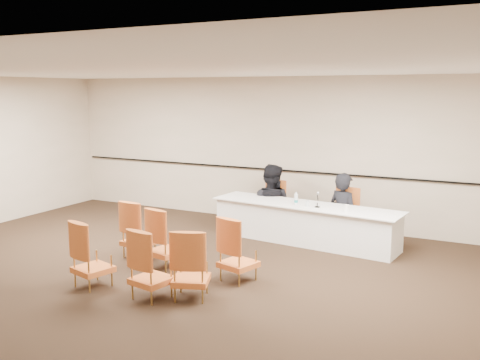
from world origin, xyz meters
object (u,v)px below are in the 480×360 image
panelist_main (343,219)px  panelist_second_chair (271,205)px  drinking_glass (307,204)px  panel_table (305,223)px  aud_chair_front_mid (166,238)px  aud_chair_front_left (139,229)px  aud_chair_front_right (238,249)px  aud_chair_back_left (92,253)px  microphone (317,200)px  aud_chair_back_mid (151,263)px  panelist_main_chair (343,214)px  aud_chair_back_right (191,263)px  water_bottle (296,199)px  coffee_cup (346,208)px  panelist_second (271,210)px

panelist_main → panelist_second_chair: size_ratio=1.79×
panelist_second_chair → drinking_glass: size_ratio=9.50×
panel_table → aud_chair_front_mid: size_ratio=3.67×
panel_table → aud_chair_front_left: 2.95m
aud_chair_front_right → panel_table: bearing=101.6°
aud_chair_back_left → microphone: bearing=71.9°
aud_chair_back_mid → drinking_glass: bearing=84.1°
panelist_main_chair → drinking_glass: bearing=-121.6°
panelist_main → aud_chair_front_mid: bearing=78.9°
panelist_main → aud_chair_front_mid: size_ratio=1.79×
panel_table → aud_chair_back_right: 3.21m
panelist_second_chair → aud_chair_front_left: size_ratio=1.00×
drinking_glass → aud_chair_back_mid: bearing=-106.3°
water_bottle → aud_chair_front_left: size_ratio=0.23×
panel_table → panelist_main: size_ratio=2.05×
water_bottle → coffee_cup: water_bottle is taller
panel_table → aud_chair_front_left: aud_chair_front_left is taller
water_bottle → aud_chair_front_mid: size_ratio=0.23×
aud_chair_front_right → aud_chair_back_mid: same height
aud_chair_front_left → microphone: bearing=43.2°
panelist_second_chair → aud_chair_back_left: (-0.91, -4.07, 0.00)m
panelist_main → aud_chair_back_left: panelist_main is taller
panelist_main → aud_chair_back_left: (-2.42, -3.92, 0.08)m
panelist_second → aud_chair_back_mid: size_ratio=1.93×
panelist_main → drinking_glass: size_ratio=17.05×
coffee_cup → aud_chair_back_left: aud_chair_back_left is taller
panelist_main → aud_chair_back_left: bearing=82.6°
panel_table → coffee_cup: bearing=-9.5°
panelist_main_chair → aud_chair_back_mid: (-1.43, -3.90, 0.00)m
aud_chair_front_left → aud_chair_back_mid: same height
aud_chair_back_mid → aud_chair_back_right: bearing=37.8°
aud_chair_front_left → aud_chair_back_mid: 1.87m
drinking_glass → panelist_main_chair: bearing=52.6°
panelist_second_chair → coffee_cup: size_ratio=7.99×
panelist_main → panelist_second: (-1.52, 0.15, -0.02)m
panel_table → drinking_glass: 0.43m
panel_table → aud_chair_back_left: 3.91m
aud_chair_front_mid → panelist_second_chair: bearing=93.0°
panelist_main_chair → water_bottle: bearing=-135.7°
panel_table → drinking_glass: bearing=-50.1°
panelist_main → drinking_glass: (-0.47, -0.62, 0.35)m
panelist_main → drinking_glass: panelist_main is taller
panelist_main → aud_chair_back_mid: (-1.43, -3.90, 0.08)m
panelist_second_chair → aud_chair_back_mid: (0.08, -4.05, 0.00)m
panelist_main_chair → drinking_glass: 0.83m
aud_chair_back_mid → aud_chair_back_right: same height
water_bottle → aud_chair_front_mid: (-1.28, -2.22, -0.33)m
panelist_main_chair → aud_chair_back_right: (-0.97, -3.66, 0.00)m
panelist_second_chair → aud_chair_front_right: size_ratio=1.00×
aud_chair_back_mid → water_bottle: bearing=88.1°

